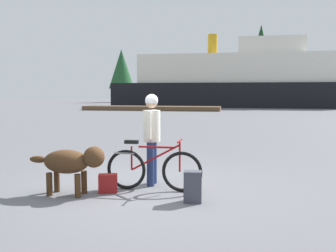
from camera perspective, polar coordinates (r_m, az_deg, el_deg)
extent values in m
plane|color=slate|center=(6.88, -4.66, -9.44)|extent=(160.00, 160.00, 0.00)
torus|color=black|center=(6.54, 2.14, -6.99)|extent=(0.71, 0.06, 0.71)
torus|color=black|center=(6.76, -6.37, -6.61)|extent=(0.71, 0.06, 0.71)
cube|color=maroon|center=(6.54, -1.77, -3.24)|extent=(0.64, 0.03, 0.03)
cube|color=maroon|center=(6.58, -1.94, -4.83)|extent=(0.86, 0.03, 0.49)
cylinder|color=maroon|center=(6.69, -5.57, -4.90)|extent=(0.03, 0.03, 0.42)
cylinder|color=maroon|center=(6.49, 1.80, -4.74)|extent=(0.03, 0.03, 0.52)
cube|color=black|center=(6.65, -5.59, -2.43)|extent=(0.24, 0.10, 0.06)
cylinder|color=maroon|center=(6.45, 1.81, -2.29)|extent=(0.03, 0.44, 0.03)
cube|color=slate|center=(6.71, -6.56, -4.10)|extent=(0.36, 0.14, 0.02)
cylinder|color=navy|center=(7.15, -2.27, -5.50)|extent=(0.14, 0.14, 0.82)
cylinder|color=navy|center=(6.93, -2.69, -5.84)|extent=(0.14, 0.14, 0.82)
cylinder|color=silver|center=(6.94, -2.50, 0.01)|extent=(0.32, 0.32, 0.58)
cylinder|color=silver|center=(7.15, -2.10, 0.44)|extent=(0.09, 0.09, 0.51)
cylinder|color=silver|center=(6.73, -2.94, 0.13)|extent=(0.09, 0.09, 0.51)
sphere|color=tan|center=(6.92, -2.52, 3.65)|extent=(0.22, 0.22, 0.22)
sphere|color=white|center=(6.91, -2.52, 3.90)|extent=(0.24, 0.24, 0.24)
ellipsoid|color=#472D19|center=(6.56, -15.23, -5.26)|extent=(0.79, 0.47, 0.40)
sphere|color=#472D19|center=(6.34, -11.21, -4.66)|extent=(0.35, 0.35, 0.35)
ellipsoid|color=#472D19|center=(6.80, -19.16, -4.83)|extent=(0.32, 0.12, 0.12)
cylinder|color=#472D19|center=(6.65, -12.67, -8.34)|extent=(0.10, 0.10, 0.39)
cylinder|color=#472D19|center=(6.42, -13.61, -8.85)|extent=(0.10, 0.10, 0.39)
cylinder|color=#472D19|center=(6.86, -16.59, -8.00)|extent=(0.10, 0.10, 0.39)
cylinder|color=#472D19|center=(6.64, -17.64, -8.48)|extent=(0.10, 0.10, 0.39)
cube|color=#3F3F4C|center=(5.98, 3.79, -9.21)|extent=(0.30, 0.23, 0.50)
cube|color=maroon|center=(6.62, -9.13, -8.63)|extent=(0.36, 0.27, 0.32)
cube|color=brown|center=(35.09, -2.57, 2.72)|extent=(12.88, 2.24, 0.40)
cube|color=black|center=(43.98, 11.34, 4.65)|extent=(29.44, 7.08, 2.73)
cube|color=silver|center=(44.06, 11.41, 8.50)|extent=(23.55, 5.95, 3.20)
cube|color=silver|center=(44.39, 15.35, 11.63)|extent=(7.06, 4.25, 1.80)
cylinder|color=#BF8C19|center=(44.42, 6.81, 12.17)|extent=(1.10, 1.10, 2.40)
cylinder|color=#4C331E|center=(62.42, -7.06, 4.65)|extent=(0.40, 0.40, 2.28)
cone|color=#1E4C28|center=(62.52, -7.10, 8.63)|extent=(4.19, 4.19, 6.41)
cylinder|color=#4C331E|center=(59.81, 13.83, 4.99)|extent=(0.50, 0.50, 3.27)
cone|color=#143819|center=(60.10, 13.95, 10.69)|extent=(4.25, 4.25, 8.68)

